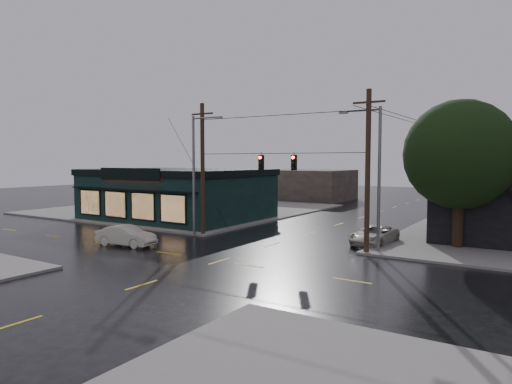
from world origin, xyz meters
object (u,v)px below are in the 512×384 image
Objects in this scene: utility_pole_nw at (203,236)px; utility_pole_ne at (366,254)px; suv_silver at (374,235)px; corner_tree at (460,155)px; sedan_cream at (126,236)px.

utility_pole_ne is at bearing 0.00° from utility_pole_nw.
utility_pole_ne is 3.56m from suv_silver.
utility_pole_nw is 13.00m from utility_pole_ne.
utility_pole_nw is at bearing -164.46° from corner_tree.
utility_pole_ne is at bearing -75.77° from sedan_cream.
utility_pole_nw is at bearing -159.88° from suv_silver.
corner_tree is 0.95× the size of utility_pole_ne.
corner_tree reaches higher than utility_pole_nw.
corner_tree is at bearing 47.34° from utility_pole_ne.
utility_pole_nw is at bearing 180.00° from utility_pole_ne.
sedan_cream is 17.03m from suv_silver.
utility_pole_ne reaches higher than suv_silver.
utility_pole_ne is 2.40× the size of sedan_cream.
corner_tree is at bearing 15.54° from utility_pole_nw.
utility_pole_ne reaches higher than sedan_cream.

